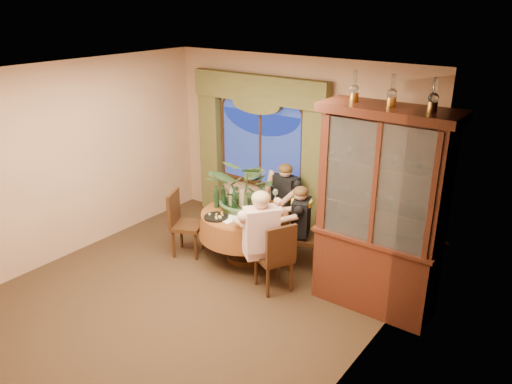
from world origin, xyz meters
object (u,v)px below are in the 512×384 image
Objects in this scene: wine_bottle_0 at (223,196)px; wine_bottle_4 at (231,197)px; chair_back at (283,210)px; wine_bottle_2 at (234,199)px; oil_lamp_left at (355,86)px; oil_lamp_right at (434,95)px; wine_bottle_1 at (216,197)px; chair_front_left at (187,224)px; stoneware_vase at (243,199)px; wine_bottle_3 at (230,193)px; centerpiece_plant at (247,164)px; olive_bowl at (248,212)px; person_scarf at (301,227)px; chair_right at (274,255)px; oil_lamp_center at (392,90)px; china_cabinet at (380,213)px; dining_table at (245,236)px; person_pink at (261,242)px; person_back at (286,203)px; chair_back_right at (304,236)px.

wine_bottle_0 is 0.12m from wine_bottle_4.
chair_back is 2.91× the size of wine_bottle_2.
wine_bottle_2 is (-1.71, -0.03, -1.75)m from oil_lamp_left.
oil_lamp_right is 1.03× the size of wine_bottle_1.
stoneware_vase is at bearing 102.29° from chair_front_left.
wine_bottle_3 is at bearing 142.82° from wine_bottle_2.
centerpiece_plant is 0.67m from olive_bowl.
oil_lamp_left is 0.28× the size of person_scarf.
chair_back is at bearing 26.87° from person_scarf.
oil_lamp_right is at bearing -3.20° from centerpiece_plant.
chair_right is 1.31m from wine_bottle_1.
oil_lamp_left is at bearing -4.43° from stoneware_vase.
oil_lamp_center is at bearing 0.92° from wine_bottle_0.
oil_lamp_left is at bearing 180.00° from china_cabinet.
olive_bowl is at bearing -17.57° from wine_bottle_3.
chair_right is (0.78, -0.40, 0.10)m from dining_table.
olive_bowl is (0.00, -0.92, 0.30)m from chair_back.
wine_bottle_3 is at bearing 64.74° from chair_back.
chair_front_left is 1.47m from person_pink.
chair_front_left is (-0.85, -1.26, 0.00)m from chair_back.
wine_bottle_2 is 0.26m from wine_bottle_3.
centerpiece_plant is (0.07, 0.01, 0.54)m from stoneware_vase.
oil_lamp_right is at bearing 0.00° from china_cabinet.
person_pink is at bearing -149.94° from oil_lamp_left.
oil_lamp_center reaches higher than chair_back.
wine_bottle_4 is at bearing 95.25° from chair_right.
olive_bowl is 0.27m from wine_bottle_2.
china_cabinet is 1.42m from person_scarf.
wine_bottle_3 reaches higher than chair_back.
wine_bottle_0 reaches higher than chair_front_left.
oil_lamp_center is 2.94m from wine_bottle_3.
chair_front_left is 0.70× the size of person_pink.
centerpiece_plant reaches higher than chair_back.
person_back is at bearing 155.36° from oil_lamp_center.
wine_bottle_3 is (-2.36, 0.13, -1.75)m from oil_lamp_center.
china_cabinet is at bearing 0.00° from oil_lamp_center.
chair_right is at bearing -18.02° from wine_bottle_0.
dining_table is 0.65m from wine_bottle_0.
wine_bottle_1 is at bearing 100.65° from chair_front_left.
chair_back is 5.54× the size of olive_bowl.
chair_right is 1.37m from centerpiece_plant.
wine_bottle_0 reaches higher than chair_back_right.
centerpiece_plant is at bearing 59.92° from wine_bottle_2.
oil_lamp_left is 0.35× the size of chair_back_right.
oil_lamp_right reaches higher than wine_bottle_1.
wine_bottle_1 is (-2.42, -0.11, -0.33)m from china_cabinet.
oil_lamp_right is 3.90m from chair_front_left.
stoneware_vase reaches higher than chair_back_right.
chair_back_right is 1.02m from stoneware_vase.
wine_bottle_0 is at bearing -85.25° from wine_bottle_3.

